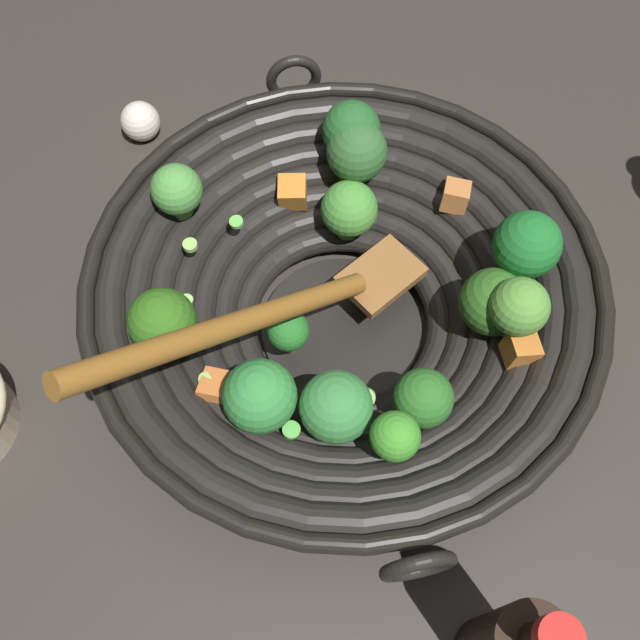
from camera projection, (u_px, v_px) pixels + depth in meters
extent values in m
plane|color=#332D28|center=(342.00, 331.00, 0.65)|extent=(4.00, 4.00, 0.00)
cylinder|color=black|center=(342.00, 329.00, 0.65)|extent=(0.15, 0.15, 0.01)
torus|color=black|center=(342.00, 321.00, 0.64)|extent=(0.21, 0.21, 0.03)
torus|color=black|center=(342.00, 315.00, 0.63)|extent=(0.24, 0.24, 0.03)
torus|color=black|center=(343.00, 310.00, 0.62)|extent=(0.28, 0.28, 0.03)
torus|color=black|center=(343.00, 304.00, 0.61)|extent=(0.31, 0.31, 0.03)
torus|color=black|center=(344.00, 298.00, 0.60)|extent=(0.34, 0.34, 0.03)
torus|color=black|center=(344.00, 292.00, 0.59)|extent=(0.38, 0.38, 0.03)
torus|color=black|center=(344.00, 286.00, 0.58)|extent=(0.41, 0.41, 0.03)
torus|color=black|center=(345.00, 279.00, 0.57)|extent=(0.43, 0.43, 0.01)
torus|color=black|center=(418.00, 567.00, 0.47)|extent=(0.04, 0.05, 0.05)
torus|color=black|center=(294.00, 79.00, 0.67)|extent=(0.04, 0.05, 0.05)
cylinder|color=#88AE5D|center=(335.00, 421.00, 0.56)|extent=(0.03, 0.03, 0.01)
sphere|color=#38843F|center=(336.00, 407.00, 0.53)|extent=(0.06, 0.06, 0.06)
cylinder|color=#87B049|center=(263.00, 411.00, 0.56)|extent=(0.03, 0.03, 0.02)
sphere|color=#34883D|center=(260.00, 396.00, 0.53)|extent=(0.06, 0.06, 0.06)
cylinder|color=#7AAE41|center=(485.00, 320.00, 0.60)|extent=(0.03, 0.02, 0.02)
sphere|color=#2E621E|center=(493.00, 302.00, 0.57)|extent=(0.06, 0.06, 0.06)
cylinder|color=#6A9F47|center=(517.00, 266.00, 0.59)|extent=(0.03, 0.03, 0.02)
sphere|color=#1D6E29|center=(527.00, 245.00, 0.56)|extent=(0.06, 0.06, 0.06)
cylinder|color=#6AA341|center=(350.00, 155.00, 0.66)|extent=(0.02, 0.02, 0.02)
sphere|color=#245E28|center=(351.00, 131.00, 0.63)|extent=(0.05, 0.05, 0.05)
cylinder|color=#74C04F|center=(182.00, 208.00, 0.62)|extent=(0.02, 0.02, 0.02)
sphere|color=#519B43|center=(177.00, 190.00, 0.59)|extent=(0.04, 0.04, 0.04)
cylinder|color=#79A73D|center=(289.00, 343.00, 0.61)|extent=(0.02, 0.02, 0.02)
sphere|color=#28772A|center=(288.00, 330.00, 0.59)|extent=(0.04, 0.04, 0.04)
cylinder|color=#88B453|center=(170.00, 340.00, 0.56)|extent=(0.03, 0.03, 0.02)
sphere|color=#306719|center=(162.00, 322.00, 0.53)|extent=(0.05, 0.05, 0.05)
cylinder|color=#73B75C|center=(510.00, 324.00, 0.57)|extent=(0.02, 0.02, 0.02)
sphere|color=#58993B|center=(519.00, 307.00, 0.54)|extent=(0.05, 0.05, 0.05)
cylinder|color=#579039|center=(355.00, 172.00, 0.65)|extent=(0.03, 0.03, 0.01)
sphere|color=#31632E|center=(357.00, 152.00, 0.63)|extent=(0.06, 0.06, 0.06)
cylinder|color=#63B040|center=(348.00, 227.00, 0.66)|extent=(0.03, 0.03, 0.02)
sphere|color=#489238|center=(349.00, 209.00, 0.64)|extent=(0.05, 0.05, 0.05)
cylinder|color=#6CA352|center=(419.00, 411.00, 0.57)|extent=(0.03, 0.03, 0.02)
sphere|color=#2B6A25|center=(423.00, 398.00, 0.54)|extent=(0.05, 0.05, 0.05)
cylinder|color=#6AAB4C|center=(392.00, 446.00, 0.53)|extent=(0.02, 0.02, 0.02)
sphere|color=green|center=(395.00, 436.00, 0.51)|extent=(0.04, 0.04, 0.04)
cube|color=#CA7B3E|center=(455.00, 196.00, 0.63)|extent=(0.03, 0.03, 0.03)
cube|color=orange|center=(217.00, 391.00, 0.56)|extent=(0.03, 0.03, 0.03)
cube|color=orange|center=(350.00, 193.00, 0.65)|extent=(0.03, 0.03, 0.02)
cube|color=orange|center=(293.00, 192.00, 0.65)|extent=(0.04, 0.03, 0.03)
cube|color=#C5722D|center=(521.00, 349.00, 0.56)|extent=(0.03, 0.03, 0.03)
cylinder|color=#56B247|center=(287.00, 429.00, 0.54)|extent=(0.02, 0.02, 0.01)
cylinder|color=#99D166|center=(187.00, 301.00, 0.57)|extent=(0.02, 0.02, 0.01)
cylinder|color=#6BC651|center=(236.00, 222.00, 0.61)|extent=(0.02, 0.02, 0.01)
cylinder|color=#99D166|center=(366.00, 397.00, 0.57)|extent=(0.02, 0.02, 0.01)
cylinder|color=#99D166|center=(206.00, 379.00, 0.56)|extent=(0.02, 0.01, 0.01)
cylinder|color=#99D166|center=(190.00, 245.00, 0.59)|extent=(0.02, 0.02, 0.01)
cylinder|color=#56B247|center=(423.00, 389.00, 0.57)|extent=(0.02, 0.02, 0.01)
cylinder|color=#56B247|center=(186.00, 316.00, 0.56)|extent=(0.02, 0.02, 0.01)
cube|color=brown|center=(381.00, 276.00, 0.62)|extent=(0.09, 0.08, 0.01)
cylinder|color=#955F23|center=(238.00, 324.00, 0.49)|extent=(0.23, 0.14, 0.17)
cylinder|color=black|center=(545.00, 640.00, 0.39)|extent=(0.02, 0.02, 0.04)
cylinder|color=red|center=(558.00, 638.00, 0.37)|extent=(0.03, 0.03, 0.01)
sphere|color=silver|center=(140.00, 121.00, 0.75)|extent=(0.04, 0.04, 0.04)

